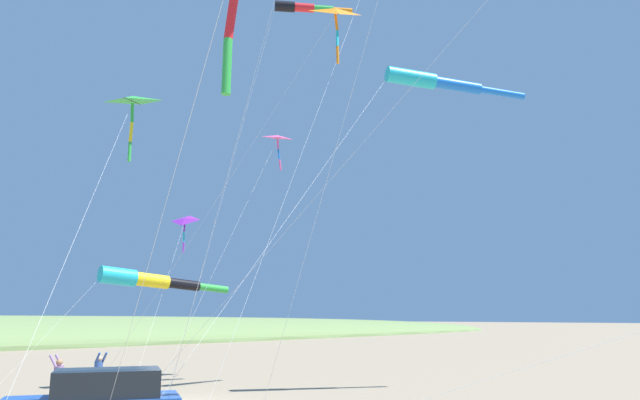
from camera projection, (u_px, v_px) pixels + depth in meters
The scene contains 9 objects.
person_adult_flyer at pixel (98, 372), 24.95m from camera, with size 0.52×0.41×1.75m.
person_child_green_jacket at pixel (58, 377), 22.53m from camera, with size 0.63×0.57×1.78m.
kite_delta_long_streamer_right at pixel (335, 13), 25.04m from camera, with size 11.30×5.13×15.98m.
kite_windsock_orange_high_right at pixel (149, 280), 29.22m from camera, with size 1.62×11.53×5.50m.
kite_windsock_small_distant at pixel (436, 82), 27.85m from camera, with size 4.16×18.88×14.29m.
kite_windsock_black_fish_shape at pixel (302, 8), 32.18m from camera, with size 3.97×7.93×19.57m.
kite_delta_yellow_midlevel at pixel (132, 101), 21.53m from camera, with size 6.60×6.82×10.99m.
kite_delta_rainbow_low_near at pixel (185, 221), 34.72m from camera, with size 7.20×7.18×8.97m.
kite_delta_blue_topmost at pixel (278, 138), 34.52m from camera, with size 2.33×8.95×13.42m.
Camera 1 is at (19.80, -13.43, 3.19)m, focal length 34.07 mm.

